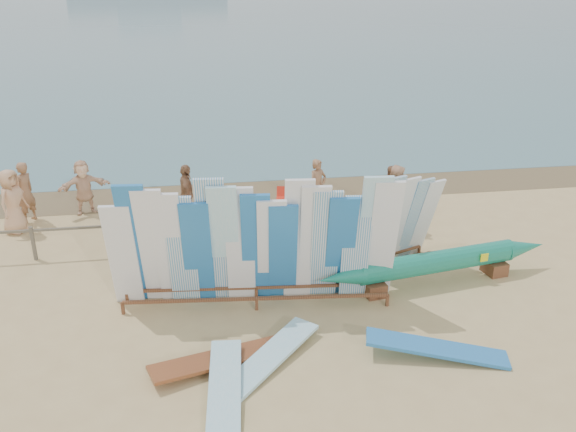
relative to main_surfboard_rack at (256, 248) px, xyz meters
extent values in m
plane|color=tan|center=(-1.32, -0.02, -1.38)|extent=(160.00, 160.00, 0.00)
cube|color=brown|center=(-1.32, 7.18, -1.38)|extent=(40.00, 2.60, 0.01)
cube|color=#675F4E|center=(-1.32, 2.98, -0.58)|extent=(12.00, 0.06, 0.06)
cube|color=#675F4E|center=(-5.32, 2.98, -0.93)|extent=(0.08, 0.08, 0.90)
cube|color=#675F4E|center=(-3.32, 2.98, -0.93)|extent=(0.08, 0.08, 0.90)
cube|color=#675F4E|center=(-1.32, 2.98, -0.93)|extent=(0.08, 0.08, 0.90)
cube|color=#675F4E|center=(0.68, 2.98, -0.93)|extent=(0.08, 0.08, 0.90)
cube|color=#675F4E|center=(2.68, 2.98, -0.93)|extent=(0.08, 0.08, 0.90)
cube|color=#675F4E|center=(4.68, 2.98, -0.93)|extent=(0.08, 0.08, 0.90)
cube|color=brown|center=(-0.03, -0.24, -1.11)|extent=(5.70, 0.58, 0.07)
cube|color=brown|center=(0.01, 0.24, -1.11)|extent=(5.70, 0.58, 0.07)
cube|color=white|center=(-2.79, 0.25, -0.12)|extent=(0.66, 0.72, 2.52)
cube|color=#246FB8|center=(-2.46, 0.22, 0.12)|extent=(0.68, 0.95, 3.00)
cube|color=white|center=(-2.13, 0.19, 0.06)|extent=(0.68, 0.92, 2.89)
cube|color=white|center=(-1.80, 0.16, 0.01)|extent=(0.67, 0.85, 2.79)
cube|color=white|center=(-1.56, 0.14, -0.03)|extent=(0.66, 0.74, 2.69)
cube|color=#246FB8|center=(-1.23, 0.11, -0.10)|extent=(0.67, 0.80, 2.56)
cube|color=white|center=(-0.90, 0.08, 0.16)|extent=(0.67, 0.85, 3.08)
cube|color=#8DCFE2|center=(-0.66, 0.06, 0.08)|extent=(0.69, 0.98, 2.93)
cube|color=white|center=(-0.33, 0.03, 0.05)|extent=(0.67, 0.75, 2.87)
cube|color=#246FB8|center=(0.00, 0.00, -0.02)|extent=(0.67, 0.85, 2.73)
cube|color=white|center=(0.33, -0.03, -0.08)|extent=(0.68, 0.89, 2.60)
cube|color=#246FB8|center=(0.57, -0.05, -0.14)|extent=(0.68, 0.88, 2.48)
cube|color=white|center=(0.90, -0.08, 0.13)|extent=(0.67, 0.84, 3.02)
cube|color=white|center=(1.23, -0.11, 0.06)|extent=(0.68, 0.91, 2.89)
cube|color=white|center=(1.47, -0.13, 0.01)|extent=(0.68, 0.90, 2.77)
cube|color=#246FB8|center=(1.80, -0.16, -0.06)|extent=(0.68, 0.96, 2.64)
cube|color=white|center=(2.13, -0.19, -0.08)|extent=(0.65, 0.60, 2.60)
cube|color=#8DCFE2|center=(2.46, -0.22, 0.15)|extent=(0.68, 0.91, 3.06)
cube|color=white|center=(2.70, -0.24, 0.09)|extent=(0.68, 0.90, 2.95)
cube|color=brown|center=(3.68, 1.12, -1.15)|extent=(1.71, 0.73, 0.05)
cube|color=brown|center=(3.53, 1.49, -1.15)|extent=(1.71, 0.73, 0.05)
cube|color=white|center=(2.81, 0.98, -0.33)|extent=(0.67, 0.69, 2.09)
cube|color=white|center=(3.21, 1.14, -0.13)|extent=(0.72, 0.82, 2.50)
cube|color=white|center=(3.61, 1.31, -0.18)|extent=(0.73, 0.84, 2.40)
cube|color=white|center=(4.02, 1.47, -0.23)|extent=(0.73, 0.85, 2.30)
cube|color=white|center=(4.35, 1.60, -0.28)|extent=(0.74, 0.86, 2.19)
cube|color=brown|center=(2.65, 0.03, -1.22)|extent=(0.53, 0.60, 0.32)
cube|color=brown|center=(5.82, 0.58, -1.22)|extent=(0.53, 0.60, 0.32)
cylinder|color=#18846B|center=(4.23, 0.30, -0.81)|extent=(3.96, 1.20, 0.54)
cone|color=#18846B|center=(1.86, -0.11, -0.81)|extent=(1.14, 0.67, 0.50)
cone|color=#18846B|center=(6.61, 0.71, -0.81)|extent=(1.14, 0.67, 0.50)
cube|color=yellow|center=(5.34, 0.22, -0.75)|extent=(0.20, 0.05, 0.20)
cube|color=brown|center=(1.97, 0.49, -0.77)|extent=(0.91, 0.79, 0.05)
cube|color=white|center=(1.97, 0.49, -0.54)|extent=(0.39, 0.18, 0.36)
cube|color=#8DCFE2|center=(-0.87, -3.08, -1.38)|extent=(0.78, 2.73, 0.30)
cube|color=brown|center=(-0.89, -2.06, -1.38)|extent=(2.73, 1.43, 0.25)
cube|color=#8DCFE2|center=(-0.02, -2.18, -1.38)|extent=(2.25, 2.35, 0.23)
cube|color=#246FB8|center=(3.19, -2.44, -1.38)|extent=(2.74, 1.27, 0.39)
cube|color=red|center=(-0.41, 3.84, -1.04)|extent=(0.61, 0.56, 0.05)
cube|color=red|center=(-0.42, 4.10, -0.74)|extent=(0.59, 0.20, 0.58)
cube|color=red|center=(1.07, 3.72, -1.09)|extent=(0.51, 0.46, 0.05)
cube|color=red|center=(1.07, 3.93, -0.84)|extent=(0.50, 0.16, 0.50)
cube|color=red|center=(1.19, 3.96, -0.80)|extent=(0.63, 0.87, 0.58)
cube|color=red|center=(1.25, 4.27, -0.43)|extent=(0.50, 0.27, 0.37)
imported|color=#8C6042|center=(-1.50, 4.76, -0.50)|extent=(0.48, 1.04, 1.75)
imported|color=beige|center=(-4.52, 6.00, -0.56)|extent=(1.59, 0.96, 1.63)
imported|color=#8C6042|center=(-6.07, 5.58, -0.49)|extent=(0.65, 0.74, 1.79)
imported|color=tan|center=(-6.22, 4.86, -0.47)|extent=(0.78, 0.98, 1.82)
imported|color=#8C6042|center=(2.32, 4.98, -0.55)|extent=(0.69, 0.58, 1.66)
imported|color=#8C6042|center=(4.36, 4.49, -0.61)|extent=(0.96, 0.84, 1.53)
imported|color=beige|center=(4.22, 3.58, -0.45)|extent=(0.95, 0.94, 1.86)
camera|label=1|loc=(-1.04, -11.60, 5.63)|focal=38.00mm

